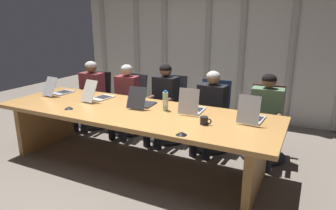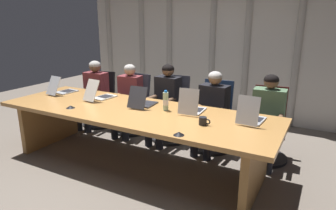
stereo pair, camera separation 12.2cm
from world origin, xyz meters
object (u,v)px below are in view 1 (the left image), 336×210
office_chair_right_mid (212,123)px  person_center (163,99)px  laptop_center (142,102)px  office_chair_left_mid (130,110)px  laptop_left_end (59,91)px  laptop_right_end (251,116)px  laptop_right_mid (192,107)px  person_left_mid (125,96)px  person_right_mid (210,107)px  person_right_end (266,113)px  laptop_left_mid (98,96)px  water_bottle_primary (165,101)px  office_chair_left_end (96,105)px  office_chair_center (169,116)px  person_left_end (89,90)px  conference_mic_left_side (69,108)px  coffee_mug_near (204,121)px  conference_mic_middle (181,133)px  office_chair_right_end (265,131)px

office_chair_right_mid → person_center: (-0.73, -0.16, 0.31)m
laptop_center → office_chair_left_mid: (-0.76, 0.84, -0.44)m
laptop_left_end → laptop_right_end: (2.85, 0.02, 0.01)m
laptop_center → laptop_right_mid: 0.68m
office_chair_right_mid → person_left_mid: 1.45m
laptop_center → office_chair_left_mid: 1.22m
laptop_right_mid → person_right_mid: bearing=-5.4°
person_right_end → person_center: bearing=-92.4°
person_center → person_right_mid: size_ratio=1.04×
laptop_left_mid → laptop_right_mid: bearing=-82.4°
laptop_right_end → water_bottle_primary: 1.04m
laptop_left_end → office_chair_left_end: (-0.02, 0.84, -0.45)m
laptop_left_end → office_chair_center: size_ratio=0.46×
person_left_end → conference_mic_left_side: 1.41m
laptop_left_end → coffee_mug_near: 2.44m
laptop_left_end → person_left_end: size_ratio=0.40×
laptop_left_mid → person_left_end: (-0.75, 0.67, -0.14)m
person_center → person_right_end: person_center is taller
laptop_center → office_chair_right_mid: bearing=-43.5°
laptop_left_mid → coffee_mug_near: bearing=-94.2°
office_chair_center → office_chair_right_mid: (0.70, -0.00, -0.00)m
water_bottle_primary → conference_mic_left_side: size_ratio=2.29×
laptop_left_mid → laptop_center: size_ratio=1.12×
person_left_mid → laptop_center: bearing=41.5°
office_chair_center → person_left_mid: bearing=-79.6°
person_left_mid → water_bottle_primary: bearing=51.3°
water_bottle_primary → person_left_mid: bearing=147.2°
office_chair_left_mid → person_center: bearing=86.4°
laptop_right_end → office_chair_right_mid: (-0.71, 0.82, -0.44)m
office_chair_right_mid → person_left_mid: (-1.42, -0.17, 0.28)m
person_right_mid → conference_mic_middle: size_ratio=10.44×
coffee_mug_near → laptop_right_end: bearing=37.3°
laptop_left_mid → conference_mic_left_side: (-0.03, -0.53, -0.04)m
laptop_left_end → office_chair_left_end: 0.95m
laptop_right_end → coffee_mug_near: laptop_right_end is taller
laptop_right_mid → person_left_end: (-2.15, 0.64, -0.15)m
office_chair_left_end → water_bottle_primary: (1.84, -0.86, 0.51)m
laptop_left_end → water_bottle_primary: size_ratio=1.81×
laptop_left_mid → office_chair_left_mid: (-0.04, 0.83, -0.45)m
person_left_end → laptop_center: bearing=65.5°
laptop_left_end → person_left_end: bearing=6.7°
office_chair_right_mid → coffee_mug_near: size_ratio=7.62×
office_chair_left_end → person_left_end: (0.01, -0.16, 0.31)m
coffee_mug_near → laptop_right_mid: bearing=129.6°
conference_mic_middle → office_chair_right_end: bearing=69.7°
person_right_end → office_chair_right_end: bearing=-178.2°
laptop_left_end → laptop_center: size_ratio=1.05×
water_bottle_primary → coffee_mug_near: bearing=-24.3°
office_chair_left_end → person_center: size_ratio=0.78×
laptop_left_mid → person_right_mid: (1.41, 0.67, -0.15)m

